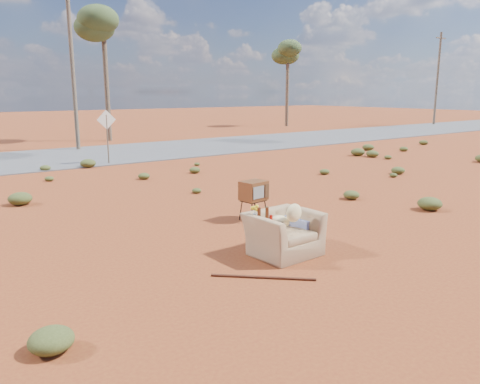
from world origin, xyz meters
TOP-DOWN VIEW (x-y plane):
  - ground at (0.00, 0.00)m, footprint 140.00×140.00m
  - highway at (0.00, 15.00)m, footprint 140.00×7.00m
  - armchair at (0.12, -0.42)m, footprint 1.43×0.94m
  - tv_unit at (1.02, 1.72)m, footprint 0.62×0.53m
  - side_table at (-0.33, -0.29)m, footprint 0.48×0.48m
  - rusty_bar at (-1.00, -1.12)m, footprint 1.25×1.17m
  - road_sign at (1.50, 12.00)m, footprint 0.78×0.06m
  - eucalyptus_center at (5.00, 21.00)m, footprint 3.20×3.20m
  - eucalyptus_right at (22.00, 24.00)m, footprint 3.20×3.20m
  - utility_pole_center at (2.00, 17.50)m, footprint 1.40×0.20m
  - utility_pole_east at (34.00, 17.50)m, footprint 1.40×0.20m
  - scrub_patch at (-0.82, 4.41)m, footprint 17.49×8.07m

SIDE VIEW (x-z plane):
  - ground at x=0.00m, z-range 0.00..0.00m
  - highway at x=0.00m, z-range 0.00..0.04m
  - rusty_bar at x=-1.00m, z-range 0.00..0.04m
  - scrub_patch at x=-0.82m, z-range -0.03..0.30m
  - armchair at x=0.12m, z-range -0.03..1.01m
  - side_table at x=-0.33m, z-range 0.21..1.13m
  - tv_unit at x=1.02m, z-range 0.22..1.13m
  - road_sign at x=1.50m, z-range 0.41..2.60m
  - utility_pole_center at x=2.00m, z-range 0.15..8.15m
  - utility_pole_east at x=34.00m, z-range 0.15..8.15m
  - eucalyptus_right at x=22.00m, z-range 2.39..9.49m
  - eucalyptus_center at x=5.00m, z-range 2.63..10.23m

